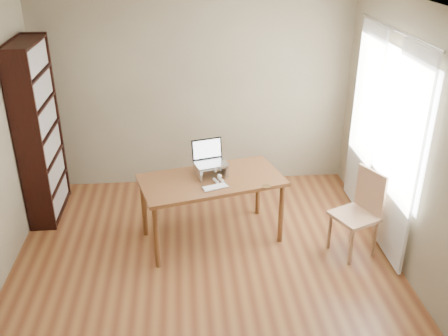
# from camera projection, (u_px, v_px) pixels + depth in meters

# --- Properties ---
(room) EXTENTS (4.04, 4.54, 2.64)m
(room) POSITION_uv_depth(u_px,v_px,m) (208.00, 163.00, 4.39)
(room) COLOR brown
(room) RESTS_ON ground
(bookshelf) EXTENTS (0.30, 0.90, 2.10)m
(bookshelf) POSITION_uv_depth(u_px,v_px,m) (39.00, 132.00, 5.73)
(bookshelf) COLOR black
(bookshelf) RESTS_ON ground
(curtains) EXTENTS (0.03, 1.90, 2.25)m
(curtains) POSITION_uv_depth(u_px,v_px,m) (381.00, 136.00, 5.30)
(curtains) COLOR white
(curtains) RESTS_ON ground
(desk) EXTENTS (1.65, 1.11, 0.75)m
(desk) POSITION_uv_depth(u_px,v_px,m) (212.00, 186.00, 5.37)
(desk) COLOR brown
(desk) RESTS_ON ground
(laptop_stand) EXTENTS (0.32, 0.25, 0.13)m
(laptop_stand) POSITION_uv_depth(u_px,v_px,m) (211.00, 168.00, 5.37)
(laptop_stand) COLOR silver
(laptop_stand) RESTS_ON desk
(laptop) EXTENTS (0.39, 0.36, 0.24)m
(laptop) POSITION_uv_depth(u_px,v_px,m) (210.00, 157.00, 5.38)
(laptop) COLOR silver
(laptop) RESTS_ON laptop_stand
(keyboard) EXTENTS (0.30, 0.20, 0.02)m
(keyboard) POSITION_uv_depth(u_px,v_px,m) (215.00, 187.00, 5.13)
(keyboard) COLOR silver
(keyboard) RESTS_ON desk
(coaster) EXTENTS (0.10, 0.10, 0.01)m
(coaster) POSITION_uv_depth(u_px,v_px,m) (266.00, 186.00, 5.17)
(coaster) COLOR brown
(coaster) RESTS_ON desk
(cat) EXTENTS (0.25, 0.49, 0.16)m
(cat) POSITION_uv_depth(u_px,v_px,m) (212.00, 168.00, 5.40)
(cat) COLOR #463D37
(cat) RESTS_ON desk
(chair) EXTENTS (0.56, 0.55, 0.93)m
(chair) POSITION_uv_depth(u_px,v_px,m) (362.00, 211.00, 5.20)
(chair) COLOR #A6805A
(chair) RESTS_ON ground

